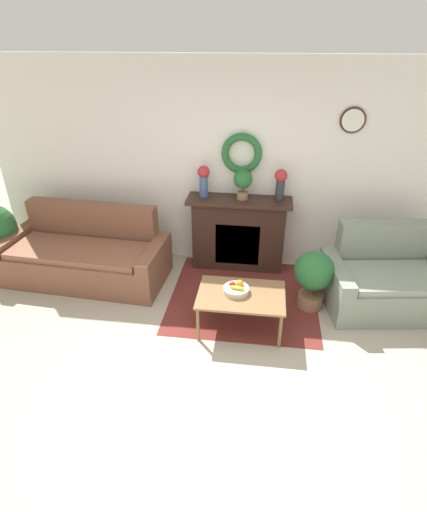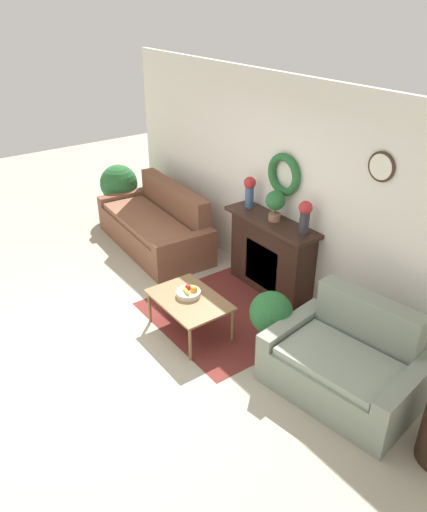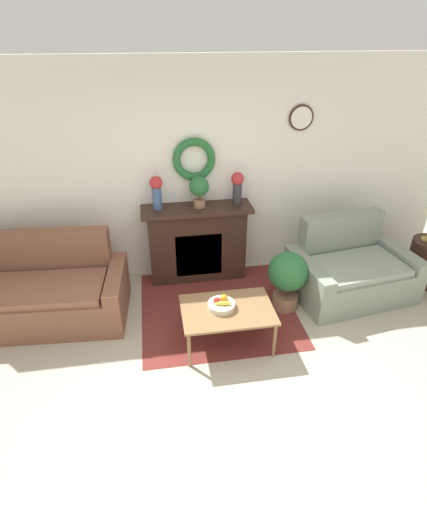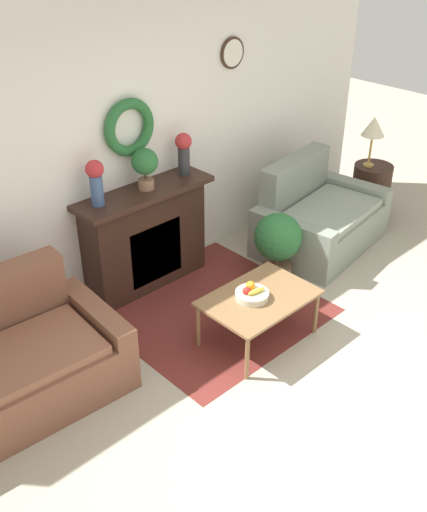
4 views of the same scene
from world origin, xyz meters
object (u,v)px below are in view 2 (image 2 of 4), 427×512
object	(u,v)px
fireplace	(271,255)
potted_plant_floor_by_loveseat	(271,317)
vase_on_mantel_right	(305,215)
potted_plant_floor_by_couch	(119,185)
potted_plant_on_mantel	(275,203)
couch_left	(156,227)
fruit_bowl	(189,293)
vase_on_mantel_left	(250,190)
loveseat_right	(346,364)
coffee_table	(189,302)

from	to	relation	value
fireplace	potted_plant_floor_by_loveseat	size ratio (longest dim) A/B	1.87
vase_on_mantel_right	potted_plant_floor_by_couch	bearing A→B (deg)	-172.45
potted_plant_on_mantel	potted_plant_floor_by_loveseat	bearing A→B (deg)	-42.46
couch_left	potted_plant_on_mantel	bearing A→B (deg)	18.28
fireplace	fruit_bowl	distance (m)	1.32
vase_on_mantel_left	vase_on_mantel_right	xyz separation A→B (m)	(0.98, 0.00, -0.00)
potted_plant_on_mantel	fruit_bowl	bearing A→B (deg)	-88.06
potted_plant_floor_by_couch	potted_plant_on_mantel	bearing A→B (deg)	8.28
fireplace	potted_plant_floor_by_couch	world-z (taller)	fireplace
fruit_bowl	loveseat_right	bearing A→B (deg)	20.68
fireplace	vase_on_mantel_left	size ratio (longest dim) A/B	3.33
loveseat_right	potted_plant_on_mantel	xyz separation A→B (m)	(-1.79, 0.64, 0.94)
coffee_table	potted_plant_floor_by_couch	size ratio (longest dim) A/B	1.01
potted_plant_floor_by_loveseat	vase_on_mantel_right	bearing A→B (deg)	117.05
loveseat_right	potted_plant_floor_by_loveseat	world-z (taller)	loveseat_right
loveseat_right	vase_on_mantel_left	size ratio (longest dim) A/B	3.75
potted_plant_floor_by_couch	potted_plant_floor_by_loveseat	xyz separation A→B (m)	(4.22, -0.35, -0.15)
fruit_bowl	potted_plant_floor_by_loveseat	bearing A→B (deg)	28.52
couch_left	potted_plant_floor_by_loveseat	xyz separation A→B (m)	(2.93, -0.31, 0.13)
loveseat_right	potted_plant_floor_by_couch	size ratio (longest dim) A/B	1.64
potted_plant_on_mantel	potted_plant_floor_by_couch	world-z (taller)	potted_plant_on_mantel
couch_left	fruit_bowl	bearing A→B (deg)	-16.90
loveseat_right	vase_on_mantel_right	size ratio (longest dim) A/B	3.80
potted_plant_floor_by_loveseat	couch_left	bearing A→B (deg)	174.04
coffee_table	fruit_bowl	size ratio (longest dim) A/B	3.34
loveseat_right	potted_plant_on_mantel	distance (m)	2.12
fruit_bowl	vase_on_mantel_left	bearing A→B (deg)	112.67
fireplace	loveseat_right	distance (m)	1.95
fireplace	fruit_bowl	world-z (taller)	fireplace
fruit_bowl	potted_plant_on_mantel	bearing A→B (deg)	91.94
fireplace	coffee_table	bearing A→B (deg)	-84.11
loveseat_right	coffee_table	xyz separation A→B (m)	(-1.69, -0.69, 0.09)
coffee_table	vase_on_mantel_left	distance (m)	1.71
fruit_bowl	vase_on_mantel_left	xyz separation A→B (m)	(-0.55, 1.32, 0.77)
loveseat_right	fruit_bowl	distance (m)	1.88
fireplace	vase_on_mantel_left	bearing A→B (deg)	179.32
vase_on_mantel_left	potted_plant_on_mantel	world-z (taller)	vase_on_mantel_left
couch_left	coffee_table	world-z (taller)	couch_left
couch_left	vase_on_mantel_left	distance (m)	1.86
vase_on_mantel_left	potted_plant_floor_by_couch	distance (m)	2.92
vase_on_mantel_right	potted_plant_on_mantel	bearing A→B (deg)	-177.59
fireplace	potted_plant_floor_by_couch	xyz separation A→B (m)	(-3.28, -0.50, 0.08)
coffee_table	potted_plant_floor_by_loveseat	xyz separation A→B (m)	(0.81, 0.50, 0.04)
vase_on_mantel_left	couch_left	bearing A→B (deg)	-160.17
loveseat_right	potted_plant_floor_by_loveseat	size ratio (longest dim) A/B	2.10
coffee_table	potted_plant_floor_by_loveseat	world-z (taller)	potted_plant_floor_by_loveseat
coffee_table	fireplace	bearing A→B (deg)	95.89
potted_plant_on_mantel	potted_plant_floor_by_loveseat	world-z (taller)	potted_plant_on_mantel
fruit_bowl	vase_on_mantel_right	size ratio (longest dim) A/B	0.70
couch_left	loveseat_right	bearing A→B (deg)	1.94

